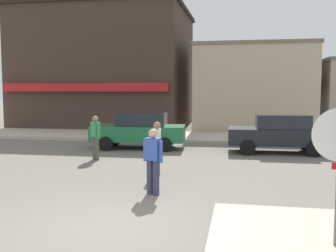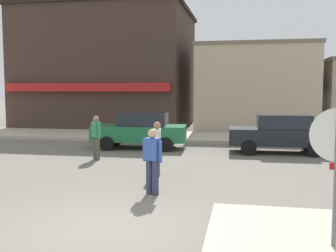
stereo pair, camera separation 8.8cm
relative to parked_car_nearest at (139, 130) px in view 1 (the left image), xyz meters
name	(u,v)px [view 1 (the left image)]	position (x,y,z in m)	size (l,w,h in m)	color
ground_plane	(104,229)	(1.88, -9.84, -0.81)	(160.00, 160.00, 0.00)	#6B665B
kerb_far	(193,137)	(1.88, 3.93, -0.74)	(80.00, 4.00, 0.15)	#B7AD99
parked_car_nearest	(139,130)	(0.00, 0.00, 0.00)	(4.12, 2.11, 1.56)	#1E6B3D
parked_car_second	(279,133)	(5.88, -0.16, 0.00)	(4.04, 1.96, 1.56)	black
pedestrian_crossing_near	(153,159)	(2.24, -7.34, 0.06)	(0.55, 0.34, 1.61)	#2D334C
pedestrian_crossing_far	(96,136)	(-0.85, -3.04, 0.06)	(0.46, 0.44, 1.61)	#4C473D
pedestrian_kerb_side	(157,147)	(1.90, -5.24, 0.06)	(0.29, 0.56, 1.61)	#4C473D
building_corner_shop	(109,69)	(-4.93, 10.41, 3.22)	(11.23, 9.45, 8.05)	#3D2D26
building_storefront_left_near	(253,88)	(5.10, 9.53, 1.86)	(7.29, 6.44, 5.34)	tan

